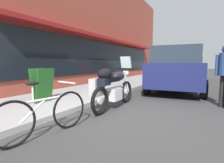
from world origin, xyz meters
name	(u,v)px	position (x,y,z in m)	size (l,w,h in m)	color
ground_plane	(120,115)	(0.00, 0.00, 0.00)	(80.00, 80.00, 0.00)	#393939
storefront_building	(106,27)	(5.93, 3.99, 3.50)	(19.86, 0.90, 7.16)	brown
sidewalk_curb	(144,78)	(9.00, 2.45, 0.06)	(30.00, 2.75, 0.12)	#999999
touring_motorcycle	(111,86)	(0.36, 0.43, 0.61)	(2.15, 0.67, 1.42)	black
parked_bicycle	(44,114)	(-1.69, 0.54, 0.38)	(1.69, 0.48, 0.94)	black
parked_minivan	(177,69)	(4.49, -0.57, 0.98)	(5.03, 2.52, 1.85)	#191E4C
sandwich_board_sign	(42,85)	(-0.32, 2.30, 0.60)	(0.55, 0.42, 0.95)	#1E511E
parked_car_down_block	(190,68)	(10.41, -0.57, 0.89)	(4.47, 2.19, 1.66)	maroon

